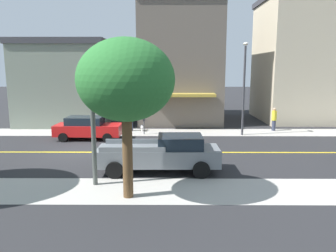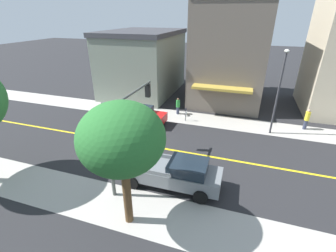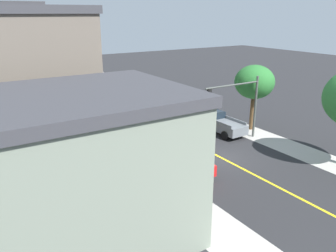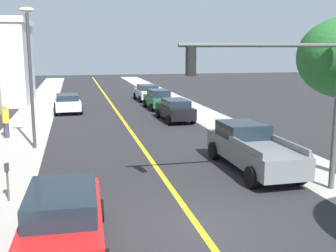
% 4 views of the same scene
% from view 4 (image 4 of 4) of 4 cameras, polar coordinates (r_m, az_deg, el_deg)
% --- Properties ---
extents(ground_plane, '(140.00, 140.00, 0.00)m').
position_cam_4_polar(ground_plane, '(11.91, 4.33, -13.87)').
color(ground_plane, '#262628').
extents(road_centerline_stripe, '(0.20, 126.00, 0.00)m').
position_cam_4_polar(road_centerline_stripe, '(11.91, 4.33, -13.86)').
color(road_centerline_stripe, yellow).
rests_on(road_centerline_stripe, ground).
extents(parking_meter, '(0.12, 0.18, 1.28)m').
position_cam_4_polar(parking_meter, '(14.51, -21.35, -6.48)').
color(parking_meter, '#4C4C51').
rests_on(parking_meter, ground).
extents(traffic_light_mast, '(5.78, 0.32, 5.52)m').
position_cam_4_polar(traffic_light_mast, '(14.30, 16.15, 5.52)').
color(traffic_light_mast, '#474C47').
rests_on(traffic_light_mast, ground).
extents(street_lamp, '(0.70, 0.36, 6.88)m').
position_cam_4_polar(street_lamp, '(21.34, -18.57, 8.17)').
color(street_lamp, '#38383D').
rests_on(street_lamp, ground).
extents(red_sedan_left_curb, '(2.18, 4.70, 1.63)m').
position_cam_4_polar(red_sedan_left_curb, '(10.69, -14.27, -12.20)').
color(red_sedan_left_curb, red).
rests_on(red_sedan_left_curb, ground).
extents(silver_sedan_right_curb, '(2.19, 4.36, 1.53)m').
position_cam_4_polar(silver_sedan_right_curb, '(39.87, -2.90, 4.69)').
color(silver_sedan_right_curb, '#B7BABF').
rests_on(silver_sedan_right_curb, ground).
extents(black_sedan_right_curb, '(2.07, 4.52, 1.52)m').
position_cam_4_polar(black_sedan_right_curb, '(28.57, 0.97, 2.33)').
color(black_sedan_right_curb, black).
rests_on(black_sedan_right_curb, ground).
extents(white_sedan_left_curb, '(2.25, 4.39, 1.43)m').
position_cam_4_polar(white_sedan_left_curb, '(33.32, -13.72, 3.15)').
color(white_sedan_left_curb, silver).
rests_on(white_sedan_left_curb, ground).
extents(green_sedan_right_curb, '(2.02, 4.16, 1.62)m').
position_cam_4_polar(green_sedan_right_curb, '(34.24, -1.35, 3.76)').
color(green_sedan_right_curb, '#196638').
rests_on(green_sedan_right_curb, ground).
extents(grey_pickup_truck, '(2.25, 5.92, 1.81)m').
position_cam_4_polar(grey_pickup_truck, '(17.35, 11.43, -2.96)').
color(grey_pickup_truck, slate).
rests_on(grey_pickup_truck, ground).
extents(pedestrian_yellow_shirt, '(0.40, 0.40, 1.86)m').
position_cam_4_polar(pedestrian_yellow_shirt, '(24.78, -21.53, 0.71)').
color(pedestrian_yellow_shirt, '#33384C').
rests_on(pedestrian_yellow_shirt, ground).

